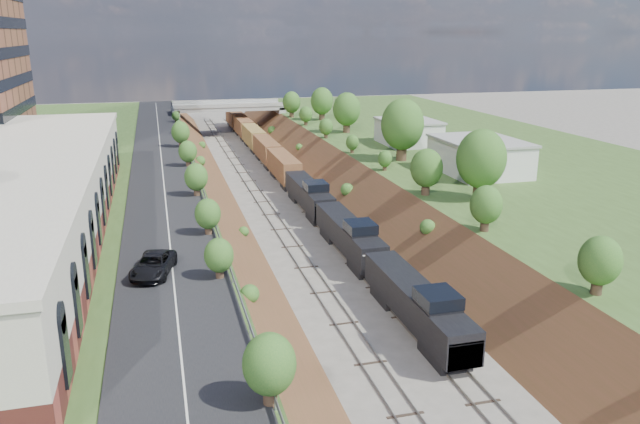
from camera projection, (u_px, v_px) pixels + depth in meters
platform_left at (13, 206)px, 73.84m from camera, size 44.00×180.00×5.00m
platform_right at (509, 174)px, 90.05m from camera, size 44.00×180.00×5.00m
embankment_left at (202, 213)px, 79.93m from camera, size 10.00×180.00×10.00m
embankment_right at (364, 201)px, 85.34m from camera, size 10.00×180.00×10.00m
rail_left_track at (266, 207)px, 81.97m from camera, size 1.58×180.00×0.18m
rail_right_track at (305, 205)px, 83.25m from camera, size 1.58×180.00×0.18m
road at (163, 176)px, 77.43m from camera, size 8.00×180.00×0.10m
guardrail at (196, 171)px, 78.11m from camera, size 0.10×171.00×0.70m
commercial_building at (15, 200)px, 52.96m from camera, size 14.30×62.30×7.00m
overpass at (229, 113)px, 138.85m from camera, size 24.50×8.30×7.40m
white_building_near at (479, 157)px, 79.04m from camera, size 9.00×12.00×4.00m
white_building_far at (408, 133)px, 99.40m from camera, size 8.00×10.00×3.60m
tree_right_large at (481, 159)px, 65.63m from camera, size 5.25×5.25×7.61m
tree_left_crest at (232, 275)px, 40.63m from camera, size 2.45×2.45×3.55m
freight_train at (276, 159)px, 101.46m from camera, size 2.74×125.91×4.55m
suv at (153, 265)px, 45.70m from camera, size 3.82×5.91×1.51m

